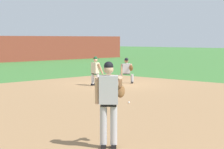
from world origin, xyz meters
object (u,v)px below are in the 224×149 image
at_px(baseball, 129,103).
at_px(pitcher, 109,99).
at_px(baserunner, 95,70).
at_px(first_baseman, 127,69).
at_px(first_base_bag, 115,83).

relative_size(baseball, pitcher, 0.04).
bearing_deg(baserunner, first_baseman, -11.08).
xyz_separation_m(baseball, pitcher, (-5.09, -3.93, 1.02)).
height_order(first_base_bag, baserunner, baserunner).
bearing_deg(first_baseman, first_base_bag, 162.23).
xyz_separation_m(baseball, baserunner, (3.32, 5.15, 0.76)).
distance_m(first_base_bag, first_baseman, 0.97).
xyz_separation_m(first_baseman, baserunner, (-1.91, 0.37, 0.06)).
bearing_deg(pitcher, baseball, 37.69).
bearing_deg(first_base_bag, first_baseman, -17.77).
xyz_separation_m(baseball, first_baseman, (5.23, 4.77, 0.69)).
relative_size(first_base_bag, baserunner, 0.26).
height_order(first_base_bag, baseball, first_base_bag).
distance_m(pitcher, first_baseman, 13.51).
bearing_deg(pitcher, first_base_bag, 42.67).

